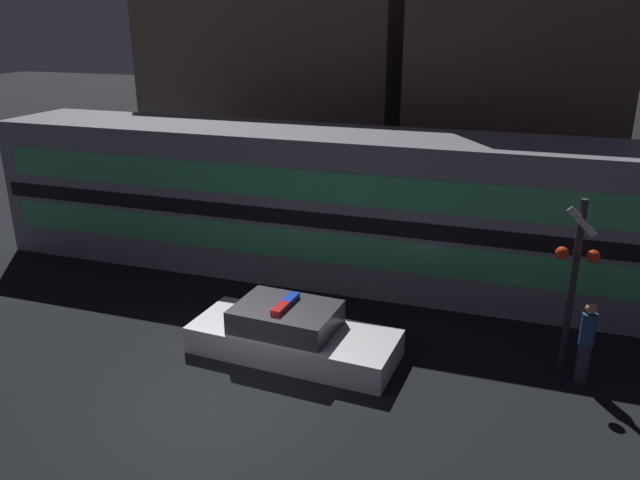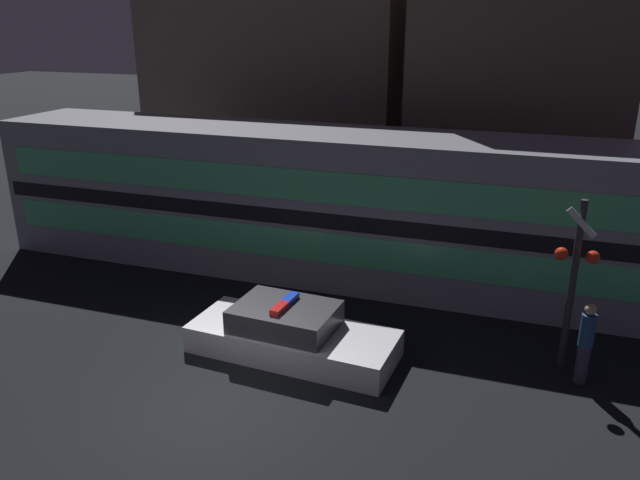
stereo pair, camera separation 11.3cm
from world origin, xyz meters
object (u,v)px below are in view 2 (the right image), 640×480
object	(u,v)px
crossing_signal_near	(574,276)
police_car	(291,335)
pedestrian	(585,343)
train	(341,206)

from	to	relation	value
crossing_signal_near	police_car	bearing A→B (deg)	-166.51
pedestrian	crossing_signal_near	bearing A→B (deg)	126.16
train	police_car	distance (m)	4.78
police_car	crossing_signal_near	xyz separation A→B (m)	(5.37, 1.29, 1.58)
police_car	pedestrian	xyz separation A→B (m)	(5.72, 0.82, 0.42)
police_car	pedestrian	size ratio (longest dim) A/B	2.66
train	police_car	bearing A→B (deg)	-85.76
pedestrian	crossing_signal_near	distance (m)	1.29
train	crossing_signal_near	world-z (taller)	train
train	pedestrian	bearing A→B (deg)	-31.41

